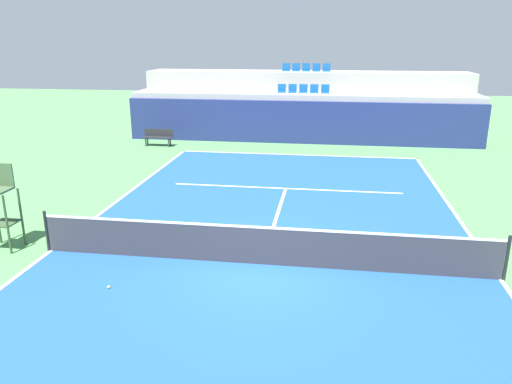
# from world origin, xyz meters

# --- Properties ---
(ground_plane) EXTENTS (80.00, 80.00, 0.00)m
(ground_plane) POSITION_xyz_m (0.00, 0.00, 0.00)
(ground_plane) COLOR #4C8C4C
(court_surface) EXTENTS (11.00, 24.00, 0.01)m
(court_surface) POSITION_xyz_m (0.00, 0.00, 0.01)
(court_surface) COLOR #1E4C99
(court_surface) RESTS_ON ground_plane
(baseline_far) EXTENTS (11.00, 0.10, 0.00)m
(baseline_far) POSITION_xyz_m (0.00, 11.95, 0.01)
(baseline_far) COLOR white
(baseline_far) RESTS_ON court_surface
(sideline_left) EXTENTS (0.10, 24.00, 0.00)m
(sideline_left) POSITION_xyz_m (-5.45, 0.00, 0.01)
(sideline_left) COLOR white
(sideline_left) RESTS_ON court_surface
(sideline_right) EXTENTS (0.10, 24.00, 0.00)m
(sideline_right) POSITION_xyz_m (5.45, 0.00, 0.01)
(sideline_right) COLOR white
(sideline_right) RESTS_ON court_surface
(service_line_far) EXTENTS (8.26, 0.10, 0.00)m
(service_line_far) POSITION_xyz_m (0.00, 6.40, 0.01)
(service_line_far) COLOR white
(service_line_far) RESTS_ON court_surface
(centre_service_line) EXTENTS (0.10, 6.40, 0.00)m
(centre_service_line) POSITION_xyz_m (0.00, 3.20, 0.01)
(centre_service_line) COLOR white
(centre_service_line) RESTS_ON court_surface
(back_wall) EXTENTS (18.27, 0.30, 2.18)m
(back_wall) POSITION_xyz_m (0.00, 14.70, 1.09)
(back_wall) COLOR navy
(back_wall) RESTS_ON ground_plane
(stands_tier_lower) EXTENTS (18.27, 2.40, 2.46)m
(stands_tier_lower) POSITION_xyz_m (0.00, 16.05, 1.23)
(stands_tier_lower) COLOR #9E9E99
(stands_tier_lower) RESTS_ON ground_plane
(stands_tier_upper) EXTENTS (18.27, 2.40, 3.44)m
(stands_tier_upper) POSITION_xyz_m (0.00, 18.45, 1.72)
(stands_tier_upper) COLOR #9E9E99
(stands_tier_upper) RESTS_ON ground_plane
(seating_row_lower) EXTENTS (2.76, 0.44, 0.44)m
(seating_row_lower) POSITION_xyz_m (0.00, 16.15, 2.58)
(seating_row_lower) COLOR #145193
(seating_row_lower) RESTS_ON stands_tier_lower
(seating_row_upper) EXTENTS (2.76, 0.44, 0.44)m
(seating_row_upper) POSITION_xyz_m (0.00, 18.55, 3.56)
(seating_row_upper) COLOR #145193
(seating_row_upper) RESTS_ON stands_tier_upper
(tennis_net) EXTENTS (11.08, 0.08, 1.07)m
(tennis_net) POSITION_xyz_m (0.00, 0.00, 0.51)
(tennis_net) COLOR black
(tennis_net) RESTS_ON court_surface
(umpire_chair) EXTENTS (0.76, 0.66, 2.20)m
(umpire_chair) POSITION_xyz_m (-6.70, 0.06, 1.19)
(umpire_chair) COLOR #334C2D
(umpire_chair) RESTS_ON ground_plane
(player_bench) EXTENTS (1.50, 0.40, 0.85)m
(player_bench) POSITION_xyz_m (-7.09, 12.99, 0.51)
(player_bench) COLOR #232328
(player_bench) RESTS_ON ground_plane
(tennis_ball_0) EXTENTS (0.07, 0.07, 0.07)m
(tennis_ball_0) POSITION_xyz_m (-3.12, -1.69, 0.04)
(tennis_ball_0) COLOR #CCE033
(tennis_ball_0) RESTS_ON court_surface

